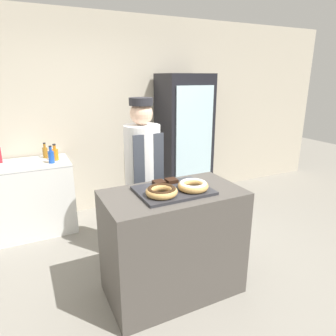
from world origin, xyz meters
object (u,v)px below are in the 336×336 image
(bottle_orange, at_px, (55,154))
(bottle_amber, at_px, (45,152))
(chest_freezer, at_px, (29,198))
(brownie_back_right, at_px, (171,181))
(bottle_blue, at_px, (51,156))
(baker_person, at_px, (143,177))
(serving_tray, at_px, (173,190))
(donut_chocolate_glaze, at_px, (162,191))
(donut_light_glaze, at_px, (193,185))
(beverage_fridge, at_px, (184,141))
(brownie_back_left, at_px, (159,183))

(bottle_orange, distance_m, bottle_amber, 0.20)
(chest_freezer, height_order, bottle_orange, bottle_orange)
(brownie_back_right, relative_size, bottle_blue, 0.45)
(chest_freezer, relative_size, bottle_orange, 5.02)
(baker_person, bearing_deg, serving_tray, -88.74)
(bottle_blue, bearing_deg, donut_chocolate_glaze, -69.09)
(donut_chocolate_glaze, bearing_deg, bottle_blue, 110.91)
(donut_light_glaze, height_order, chest_freezer, donut_light_glaze)
(donut_light_glaze, xyz_separation_m, beverage_fridge, (0.93, 1.83, -0.06))
(donut_chocolate_glaze, xyz_separation_m, brownie_back_left, (0.08, 0.23, -0.02))
(chest_freezer, relative_size, bottle_amber, 5.24)
(brownie_back_left, relative_size, baker_person, 0.06)
(donut_chocolate_glaze, xyz_separation_m, donut_light_glaze, (0.29, 0.00, 0.00))
(chest_freezer, distance_m, bottle_blue, 0.62)
(brownie_back_right, height_order, bottle_amber, bottle_amber)
(bottle_blue, height_order, bottle_amber, bottle_blue)
(donut_light_glaze, xyz_separation_m, brownie_back_right, (-0.08, 0.23, -0.02))
(serving_tray, relative_size, brownie_back_left, 6.26)
(brownie_back_right, xyz_separation_m, chest_freezer, (-1.16, 1.61, -0.56))
(serving_tray, xyz_separation_m, baker_person, (-0.01, 0.65, -0.08))
(donut_chocolate_glaze, distance_m, chest_freezer, 2.15)
(brownie_back_right, xyz_separation_m, bottle_blue, (-0.86, 1.48, -0.03))
(baker_person, xyz_separation_m, bottle_orange, (-0.73, 1.10, 0.07))
(brownie_back_right, bearing_deg, serving_tray, -111.06)
(brownie_back_right, distance_m, beverage_fridge, 1.89)
(beverage_fridge, height_order, bottle_amber, beverage_fridge)
(brownie_back_right, height_order, bottle_blue, bottle_blue)
(bottle_orange, bearing_deg, brownie_back_left, -66.89)
(serving_tray, xyz_separation_m, beverage_fridge, (1.07, 1.75, -0.02))
(serving_tray, relative_size, beverage_fridge, 0.31)
(baker_person, height_order, chest_freezer, baker_person)
(brownie_back_right, bearing_deg, donut_chocolate_glaze, -130.98)
(donut_light_glaze, relative_size, beverage_fridge, 0.13)
(brownie_back_right, height_order, baker_person, baker_person)
(donut_light_glaze, height_order, bottle_blue, bottle_blue)
(beverage_fridge, bearing_deg, brownie_back_left, -125.27)
(donut_chocolate_glaze, distance_m, bottle_amber, 2.12)
(beverage_fridge, bearing_deg, donut_chocolate_glaze, -123.53)
(serving_tray, height_order, brownie_back_left, brownie_back_left)
(baker_person, distance_m, bottle_orange, 1.32)
(baker_person, xyz_separation_m, bottle_blue, (-0.78, 0.99, 0.08))
(serving_tray, bearing_deg, bottle_orange, 112.93)
(chest_freezer, distance_m, bottle_amber, 0.60)
(serving_tray, bearing_deg, brownie_back_left, 111.06)
(donut_chocolate_glaze, bearing_deg, beverage_fridge, 56.47)
(donut_light_glaze, height_order, brownie_back_left, donut_light_glaze)
(serving_tray, bearing_deg, donut_light_glaze, -28.76)
(chest_freezer, bearing_deg, brownie_back_right, -54.18)
(donut_light_glaze, xyz_separation_m, bottle_orange, (-0.89, 1.83, -0.06))
(donut_chocolate_glaze, bearing_deg, donut_light_glaze, 0.00)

